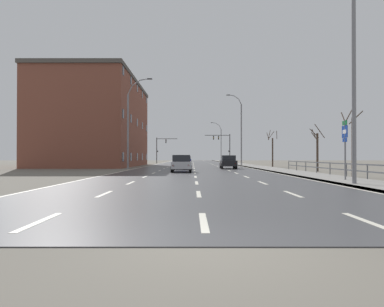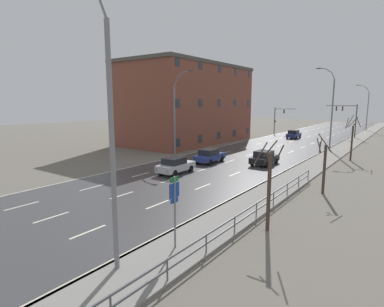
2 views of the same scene
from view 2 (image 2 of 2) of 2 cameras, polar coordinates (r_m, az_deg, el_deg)
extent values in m
cube|color=#666056|center=(47.98, 14.84, 1.02)|extent=(160.00, 160.00, 0.12)
cube|color=#3D3D3F|center=(59.26, 19.02, 2.44)|extent=(14.00, 120.00, 0.02)
cube|color=beige|center=(23.30, -28.82, -8.45)|extent=(0.16, 2.20, 0.01)
cube|color=beige|center=(25.92, -17.98, -5.99)|extent=(0.16, 2.20, 0.01)
cube|color=beige|center=(29.30, -9.45, -3.88)|extent=(0.16, 2.20, 0.01)
cube|color=beige|center=(33.23, -2.84, -2.18)|extent=(0.16, 2.20, 0.01)
cube|color=beige|center=(37.52, 2.30, -0.83)|extent=(0.16, 2.20, 0.01)
cube|color=beige|center=(42.07, 6.36, 0.24)|extent=(0.16, 2.20, 0.01)
cube|color=beige|center=(46.80, 9.61, 1.10)|extent=(0.16, 2.20, 0.01)
cube|color=beige|center=(51.66, 12.26, 1.79)|extent=(0.16, 2.20, 0.01)
cube|color=beige|center=(56.62, 14.45, 2.37)|extent=(0.16, 2.20, 0.01)
cube|color=beige|center=(61.66, 16.29, 2.84)|extent=(0.16, 2.20, 0.01)
cube|color=beige|center=(66.75, 17.85, 3.24)|extent=(0.16, 2.20, 0.01)
cube|color=beige|center=(71.88, 19.19, 3.59)|extent=(0.16, 2.20, 0.01)
cube|color=beige|center=(77.06, 20.35, 3.88)|extent=(0.16, 2.20, 0.01)
cube|color=beige|center=(82.26, 21.36, 4.14)|extent=(0.16, 2.20, 0.01)
cube|color=beige|center=(87.48, 22.26, 4.36)|extent=(0.16, 2.20, 0.01)
cube|color=beige|center=(92.73, 23.05, 4.56)|extent=(0.16, 2.20, 0.01)
cube|color=beige|center=(97.99, 23.76, 4.74)|extent=(0.16, 2.20, 0.01)
cube|color=beige|center=(103.27, 24.40, 4.90)|extent=(0.16, 2.20, 0.01)
cube|color=beige|center=(108.56, 24.97, 5.04)|extent=(0.16, 2.20, 0.01)
cube|color=beige|center=(113.85, 25.50, 5.17)|extent=(0.16, 2.20, 0.01)
cube|color=beige|center=(20.32, -24.46, -10.66)|extent=(0.16, 2.20, 0.01)
cube|color=beige|center=(23.27, -12.80, -7.50)|extent=(0.16, 2.20, 0.01)
cube|color=beige|center=(27.00, -4.18, -4.93)|extent=(0.16, 2.20, 0.01)
cube|color=beige|center=(31.21, 2.19, -2.94)|extent=(0.16, 2.20, 0.01)
cube|color=beige|center=(35.75, 6.99, -1.41)|extent=(0.16, 2.20, 0.01)
cube|color=beige|center=(40.50, 10.67, -0.22)|extent=(0.16, 2.20, 0.01)
cube|color=beige|center=(45.39, 13.58, 0.71)|extent=(0.16, 2.20, 0.01)
cube|color=beige|center=(50.39, 15.91, 1.46)|extent=(0.16, 2.20, 0.01)
cube|color=beige|center=(55.46, 17.82, 2.07)|extent=(0.16, 2.20, 0.01)
cube|color=beige|center=(60.59, 19.41, 2.57)|extent=(0.16, 2.20, 0.01)
cube|color=beige|center=(65.77, 20.75, 3.00)|extent=(0.16, 2.20, 0.01)
cube|color=beige|center=(70.97, 21.90, 3.36)|extent=(0.16, 2.20, 0.01)
cube|color=beige|center=(76.21, 22.88, 3.67)|extent=(0.16, 2.20, 0.01)
cube|color=beige|center=(81.46, 23.75, 3.94)|extent=(0.16, 2.20, 0.01)
cube|color=beige|center=(86.74, 24.51, 4.18)|extent=(0.16, 2.20, 0.01)
cube|color=beige|center=(92.02, 25.18, 4.39)|extent=(0.16, 2.20, 0.01)
cube|color=beige|center=(97.32, 25.78, 4.57)|extent=(0.16, 2.20, 0.01)
cube|color=beige|center=(102.64, 26.31, 4.74)|extent=(0.16, 2.20, 0.01)
cube|color=beige|center=(107.95, 26.80, 4.89)|extent=(0.16, 2.20, 0.01)
cube|color=beige|center=(113.28, 27.24, 5.03)|extent=(0.16, 2.20, 0.01)
cube|color=beige|center=(17.53, -18.56, -13.51)|extent=(0.16, 2.20, 0.01)
cube|color=beige|center=(20.88, -6.33, -9.30)|extent=(0.16, 2.20, 0.01)
cube|color=beige|center=(24.97, 2.04, -6.10)|extent=(0.16, 2.20, 0.01)
cube|color=beige|center=(29.47, 7.89, -3.76)|extent=(0.16, 2.20, 0.01)
cube|color=beige|center=(34.24, 12.13, -2.03)|extent=(0.16, 2.20, 0.01)
cube|color=beige|center=(39.17, 15.31, -0.72)|extent=(0.16, 2.20, 0.01)
cube|color=beige|center=(44.21, 17.77, 0.29)|extent=(0.16, 2.20, 0.01)
cube|color=beige|center=(49.33, 19.73, 1.10)|extent=(0.16, 2.20, 0.01)
cube|color=beige|center=(54.50, 21.31, 1.75)|extent=(0.16, 2.20, 0.01)
cube|color=beige|center=(59.72, 22.63, 2.29)|extent=(0.16, 2.20, 0.01)
cube|color=beige|center=(64.96, 23.73, 2.74)|extent=(0.16, 2.20, 0.01)
cube|color=beige|center=(70.23, 24.66, 3.12)|extent=(0.16, 2.20, 0.01)
cube|color=beige|center=(75.51, 25.47, 3.45)|extent=(0.16, 2.20, 0.01)
cube|color=beige|center=(80.81, 26.17, 3.74)|extent=(0.16, 2.20, 0.01)
cube|color=beige|center=(86.13, 26.79, 3.99)|extent=(0.16, 2.20, 0.01)
cube|color=beige|center=(91.45, 27.33, 4.21)|extent=(0.16, 2.20, 0.01)
cube|color=beige|center=(96.78, 27.82, 4.40)|extent=(0.16, 2.20, 0.01)
cube|color=beige|center=(102.12, 28.25, 4.58)|extent=(0.16, 2.20, 0.01)
cube|color=beige|center=(107.47, 28.64, 4.73)|extent=(0.16, 2.20, 0.01)
cube|color=beige|center=(112.82, 29.00, 4.87)|extent=(0.16, 2.20, 0.01)
cube|color=beige|center=(57.69, 25.54, 1.87)|extent=(0.16, 120.00, 0.01)
cube|color=beige|center=(61.55, 12.91, 2.97)|extent=(0.16, 120.00, 0.01)
cube|color=gray|center=(57.42, 27.16, 1.75)|extent=(3.00, 120.00, 0.12)
cube|color=slate|center=(57.65, 25.76, 1.88)|extent=(0.16, 120.00, 0.12)
cube|color=#515459|center=(16.19, 7.90, -11.51)|extent=(0.06, 26.57, 0.08)
cube|color=#515459|center=(16.33, 7.87, -12.82)|extent=(0.06, 26.57, 0.08)
cylinder|color=#515459|center=(12.37, -4.57, -20.75)|extent=(0.07, 0.07, 1.00)
cylinder|color=#515459|center=(14.25, 2.64, -16.41)|extent=(0.07, 0.07, 1.00)
cylinder|color=#515459|center=(16.35, 7.87, -12.98)|extent=(0.07, 0.07, 1.00)
cylinder|color=#515459|center=(18.60, 11.77, -10.28)|extent=(0.07, 0.07, 1.00)
cylinder|color=#515459|center=(20.94, 14.77, -8.14)|extent=(0.07, 0.07, 1.00)
cylinder|color=#515459|center=(23.34, 17.14, -6.42)|extent=(0.07, 0.07, 1.00)
cylinder|color=#515459|center=(25.80, 19.04, -5.02)|extent=(0.07, 0.07, 1.00)
cylinder|color=#515459|center=(28.29, 20.61, -3.85)|extent=(0.07, 0.07, 1.00)
cylinder|color=slate|center=(12.12, -14.47, 0.17)|extent=(0.20, 0.20, 9.65)
cylinder|color=slate|center=(12.58, -16.20, 24.63)|extent=(0.50, 0.11, 0.91)
cylinder|color=slate|center=(46.24, 24.36, 6.32)|extent=(0.20, 0.20, 9.72)
cylinder|color=slate|center=(46.37, 24.56, 12.87)|extent=(0.50, 0.11, 0.90)
cylinder|color=slate|center=(46.55, 23.90, 13.75)|extent=(0.83, 0.11, 0.63)
cylinder|color=slate|center=(46.77, 22.89, 14.23)|extent=(0.94, 0.11, 0.27)
cube|color=#333335|center=(46.88, 22.32, 14.29)|extent=(0.56, 0.24, 0.12)
cylinder|color=slate|center=(83.46, 29.59, 6.64)|extent=(0.20, 0.20, 8.78)
cylinder|color=slate|center=(83.49, 29.70, 10.00)|extent=(0.58, 0.11, 1.07)
cylinder|color=slate|center=(83.61, 29.27, 10.61)|extent=(0.99, 0.11, 0.74)
cylinder|color=slate|center=(83.75, 28.59, 10.95)|extent=(1.13, 0.11, 0.30)
cube|color=#333335|center=(83.83, 28.21, 11.01)|extent=(0.56, 0.24, 0.12)
cylinder|color=slate|center=(38.93, -3.22, 5.85)|extent=(0.20, 0.20, 8.56)
cylinder|color=slate|center=(38.77, -3.01, 12.91)|extent=(0.57, 0.11, 1.06)
cylinder|color=slate|center=(38.40, -2.19, 14.19)|extent=(0.98, 0.11, 0.73)
cylinder|color=slate|center=(37.83, -0.94, 14.90)|extent=(1.12, 0.11, 0.30)
cube|color=#333335|center=(37.51, -0.25, 15.02)|extent=(0.56, 0.24, 0.12)
cylinder|color=slate|center=(14.26, -3.18, -11.00)|extent=(0.09, 0.09, 3.47)
cube|color=#146633|center=(13.80, -3.30, -4.79)|extent=(0.03, 0.56, 0.24)
cube|color=#143899|center=(13.93, -3.28, -6.79)|extent=(0.03, 0.68, 0.68)
cube|color=white|center=(13.94, -3.35, -6.77)|extent=(0.01, 0.44, 0.22)
cube|color=#143899|center=(14.07, -3.27, -8.63)|extent=(0.03, 0.52, 0.22)
cylinder|color=#38383A|center=(65.24, 27.94, 5.22)|extent=(0.18, 0.18, 6.29)
cylinder|color=#38383A|center=(65.57, 25.79, 7.94)|extent=(5.39, 0.12, 0.12)
cube|color=black|center=(65.53, 25.99, 7.44)|extent=(0.20, 0.28, 0.80)
sphere|color=#2D2D2D|center=(65.38, 25.98, 7.67)|extent=(0.14, 0.14, 0.14)
sphere|color=#F2AD19|center=(65.39, 25.97, 7.44)|extent=(0.14, 0.14, 0.14)
sphere|color=#2D2D2D|center=(65.39, 25.95, 7.21)|extent=(0.14, 0.14, 0.14)
cube|color=black|center=(65.73, 25.06, 7.51)|extent=(0.20, 0.28, 0.80)
sphere|color=#2D2D2D|center=(65.58, 25.05, 7.74)|extent=(0.14, 0.14, 0.14)
sphere|color=#F2AD19|center=(65.58, 25.04, 7.51)|extent=(0.14, 0.14, 0.14)
sphere|color=#2D2D2D|center=(65.59, 25.02, 7.28)|extent=(0.14, 0.14, 0.14)
cube|color=black|center=(65.26, 27.71, 4.76)|extent=(0.18, 0.12, 0.32)
cylinder|color=#38383A|center=(69.63, 14.96, 5.90)|extent=(0.18, 0.18, 5.56)
cylinder|color=#38383A|center=(68.77, 16.80, 7.89)|extent=(4.47, 0.12, 0.12)
cube|color=black|center=(68.85, 16.60, 7.44)|extent=(0.20, 0.28, 0.80)
sphere|color=red|center=(68.70, 16.57, 7.66)|extent=(0.14, 0.14, 0.14)
sphere|color=#2D2D2D|center=(68.71, 16.56, 7.44)|extent=(0.14, 0.14, 0.14)
sphere|color=#2D2D2D|center=(68.72, 16.55, 7.22)|extent=(0.14, 0.14, 0.14)
cube|color=black|center=(69.51, 15.10, 5.74)|extent=(0.18, 0.12, 0.32)
cube|color=navy|center=(60.97, 18.23, 3.27)|extent=(1.91, 4.16, 0.64)
cube|color=black|center=(60.67, 18.20, 3.83)|extent=(1.63, 2.05, 0.60)
cube|color=slate|center=(61.58, 18.44, 3.88)|extent=(1.41, 0.13, 0.51)
cylinder|color=black|center=(62.02, 19.26, 3.01)|extent=(0.24, 0.67, 0.66)
cylinder|color=black|center=(62.43, 17.82, 3.13)|extent=(0.24, 0.67, 0.66)
cylinder|color=black|center=(59.57, 18.64, 2.80)|extent=(0.24, 0.67, 0.66)
cylinder|color=black|center=(60.01, 17.14, 2.92)|extent=(0.24, 0.67, 0.66)
cube|color=red|center=(59.21, 17.09, 3.16)|extent=(0.16, 0.05, 0.14)
cube|color=red|center=(58.85, 18.32, 3.06)|extent=(0.16, 0.05, 0.14)
cube|color=#B7B7BC|center=(29.45, -2.98, -2.44)|extent=(1.85, 4.14, 0.64)
cube|color=black|center=(29.14, -3.29, -1.33)|extent=(1.60, 2.03, 0.60)
cube|color=slate|center=(29.88, -2.17, -1.09)|extent=(1.41, 0.11, 0.51)
cylinder|color=black|center=(30.06, -0.27, -2.81)|extent=(0.23, 0.66, 0.66)
cylinder|color=black|center=(30.99, -2.73, -2.45)|extent=(0.23, 0.66, 0.66)
cylinder|color=black|center=(28.06, -3.24, -3.72)|extent=(0.23, 0.66, 0.66)
cylinder|color=black|center=(29.05, -5.77, -3.29)|extent=(0.23, 0.66, 0.66)
cube|color=red|center=(28.33, -6.54, -2.97)|extent=(0.16, 0.04, 0.14)
cube|color=red|center=(27.50, -4.46, -3.32)|extent=(0.16, 0.04, 0.14)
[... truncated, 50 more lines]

